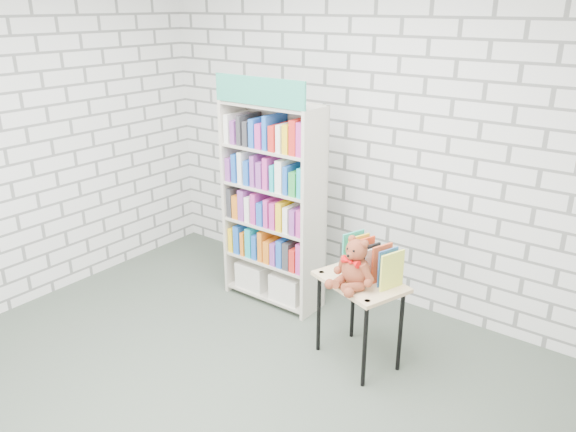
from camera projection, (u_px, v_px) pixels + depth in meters
The scene contains 6 objects.
ground at pixel (212, 400), 3.79m from camera, with size 4.50×4.50×0.00m, color #444F43.
room_shell at pixel (197, 141), 3.16m from camera, with size 4.52×4.02×2.81m.
bookshelf at pixel (273, 204), 4.78m from camera, with size 0.88×0.34×1.98m.
display_table at pixel (360, 291), 4.02m from camera, with size 0.73×0.61×0.67m.
table_books at pixel (372, 260), 3.99m from camera, with size 0.47×0.32×0.26m.
teddy_bear at pixel (354, 267), 3.86m from camera, with size 0.33×0.31×0.36m.
Camera 1 is at (2.28, -2.16, 2.52)m, focal length 35.00 mm.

